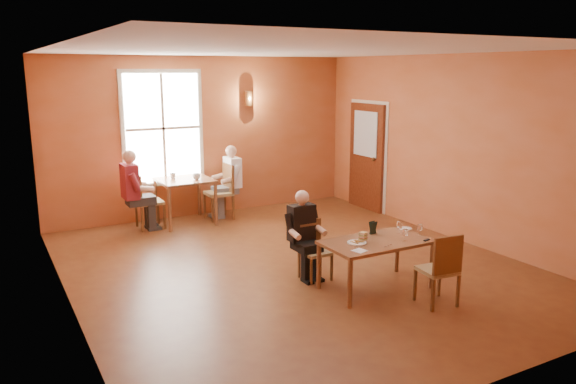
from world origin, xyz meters
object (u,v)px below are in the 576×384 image
chair_diner_maroon (150,201)px  diner_main (317,239)px  chair_empty (437,268)px  second_table (185,201)px  chair_diner_main (315,251)px  diner_white (220,184)px  chair_diner_white (218,192)px  diner_maroon (147,190)px  main_table (375,265)px

chair_diner_maroon → diner_main: bearing=19.1°
chair_empty → second_table: (-1.42, 4.94, -0.03)m
chair_diner_main → diner_white: size_ratio=0.60×
chair_diner_main → chair_diner_white: chair_diner_white is taller
diner_main → chair_diner_maroon: size_ratio=1.17×
chair_diner_main → diner_maroon: 3.77m
main_table → chair_empty: chair_empty is taller
diner_white → chair_diner_white: bearing=90.0°
chair_empty → chair_diner_maroon: 5.35m
chair_diner_white → diner_maroon: (-1.33, 0.00, 0.18)m
chair_diner_white → main_table: bearing=-174.1°
chair_empty → chair_diner_white: 5.00m
second_table → diner_maroon: 0.73m
chair_diner_main → main_table: bearing=127.6°
diner_maroon → second_table: bearing=90.0°
chair_diner_white → second_table: bearing=90.0°
chair_diner_main → diner_maroon: (-1.26, 3.54, 0.29)m
diner_maroon → chair_diner_white: bearing=90.0°
second_table → diner_white: (0.68, 0.00, 0.24)m
diner_main → chair_empty: (0.84, -1.36, -0.13)m
second_table → chair_diner_maroon: size_ratio=0.95×
main_table → diner_main: bearing=128.9°
chair_empty → second_table: 5.14m
main_table → diner_maroon: size_ratio=0.99×
main_table → second_table: 4.33m
main_table → chair_empty: bearing=-65.7°
chair_empty → diner_maroon: bearing=119.6°
main_table → second_table: second_table is taller
diner_main → second_table: 3.62m
chair_diner_white → chair_diner_main: bearing=178.9°
chair_empty → diner_white: bearing=105.0°
second_table → diner_maroon: diner_maroon is taller
chair_diner_maroon → chair_diner_main: bearing=19.2°
chair_diner_main → diner_main: diner_main is taller
chair_diner_maroon → second_table: bearing=90.0°
chair_diner_white → chair_diner_maroon: chair_diner_white is taller
chair_empty → diner_main: bearing=128.0°
chair_empty → diner_maroon: size_ratio=0.65×
chair_diner_main → diner_white: (0.10, 3.54, 0.26)m
diner_main → chair_diner_white: diner_main is taller
diner_main → chair_empty: diner_main is taller
chair_empty → diner_maroon: diner_maroon is taller
diner_main → chair_empty: size_ratio=1.29×
second_table → diner_maroon: (-0.68, 0.00, 0.28)m
main_table → diner_white: (-0.40, 4.19, 0.34)m
chair_diner_maroon → diner_white: bearing=90.0°
chair_empty → chair_diner_white: (-0.77, 4.94, 0.07)m
chair_diner_main → diner_main: size_ratio=0.69×
main_table → chair_diner_maroon: chair_diner_maroon is taller
main_table → diner_maroon: (-1.76, 4.19, 0.37)m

